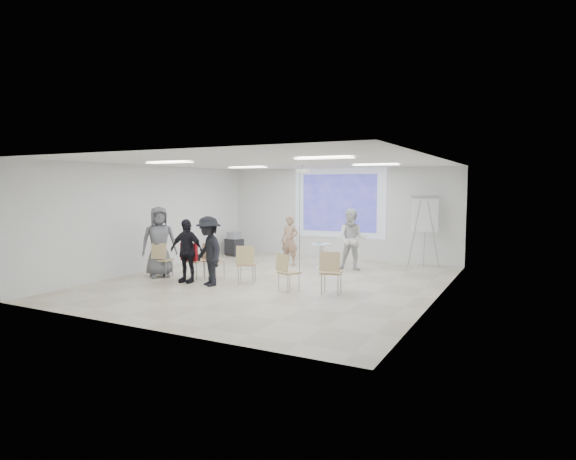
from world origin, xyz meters
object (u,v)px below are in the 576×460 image
at_px(chair_right_far, 331,269).
at_px(av_cart, 234,245).
at_px(player_right, 352,236).
at_px(chair_left_inner, 212,258).
at_px(pedestal_table, 321,254).
at_px(chair_far_left, 161,257).
at_px(laptop, 215,259).
at_px(chair_left_mid, 193,258).
at_px(chair_right_inner, 286,269).
at_px(player_left, 290,237).
at_px(chair_center, 246,261).
at_px(audience_outer, 159,238).
at_px(audience_mid, 209,246).
at_px(audience_left, 186,246).
at_px(flipchart_easel, 425,214).

bearing_deg(chair_right_far, av_cart, 130.96).
relative_size(player_right, chair_left_inner, 2.07).
bearing_deg(pedestal_table, chair_far_left, -134.02).
xyz_separation_m(chair_right_far, av_cart, (-5.28, 4.07, -0.20)).
relative_size(player_right, chair_far_left, 2.12).
bearing_deg(laptop, chair_left_mid, 29.12).
distance_m(chair_far_left, chair_right_inner, 3.73).
relative_size(chair_far_left, laptop, 2.66).
distance_m(player_left, chair_right_far, 4.08).
xyz_separation_m(player_left, chair_center, (0.30, -2.96, -0.29)).
bearing_deg(audience_outer, chair_left_mid, -37.52).
relative_size(chair_left_inner, chair_center, 0.99).
xyz_separation_m(pedestal_table, audience_mid, (-1.42, -3.56, 0.55)).
relative_size(chair_right_inner, audience_left, 0.48).
height_order(chair_center, flipchart_easel, flipchart_easel).
relative_size(chair_left_inner, av_cart, 1.15).
bearing_deg(chair_right_inner, audience_mid, -149.66).
xyz_separation_m(laptop, audience_outer, (-1.46, -0.47, 0.54)).
xyz_separation_m(player_right, chair_left_inner, (-2.75, -2.94, -0.42)).
bearing_deg(chair_right_far, flipchart_easel, 65.65).
relative_size(player_right, audience_left, 1.07).
relative_size(chair_left_inner, chair_right_far, 0.97).
distance_m(chair_right_far, av_cart, 6.67).
height_order(player_right, av_cart, player_right).
distance_m(audience_left, audience_outer, 1.14).
height_order(chair_center, audience_left, audience_left).
bearing_deg(laptop, player_right, -131.80).
height_order(chair_right_far, audience_left, audience_left).
relative_size(audience_mid, flipchart_easel, 0.90).
height_order(player_right, laptop, player_right).
height_order(player_left, av_cart, player_left).
bearing_deg(player_left, flipchart_easel, 21.91).
bearing_deg(audience_outer, flipchart_easel, -11.03).
bearing_deg(audience_left, chair_far_left, 164.04).
xyz_separation_m(chair_left_inner, chair_center, (1.09, -0.09, 0.01)).
distance_m(player_left, audience_mid, 3.58).
height_order(chair_left_mid, chair_right_far, chair_right_far).
xyz_separation_m(player_left, chair_right_far, (2.62, -3.12, -0.28)).
distance_m(player_right, chair_right_inner, 3.43).
xyz_separation_m(chair_left_inner, audience_outer, (-1.45, -0.37, 0.49)).
distance_m(chair_left_mid, chair_right_far, 3.91).
bearing_deg(laptop, audience_left, 65.87).
bearing_deg(chair_right_far, player_right, 90.06).
bearing_deg(av_cart, chair_far_left, -66.57).
xyz_separation_m(chair_right_inner, audience_outer, (-3.84, 0.07, 0.53)).
height_order(audience_left, audience_outer, audience_outer).
xyz_separation_m(flipchart_easel, av_cart, (-6.35, -0.60, -1.20)).
height_order(pedestal_table, player_right, player_right).
bearing_deg(chair_left_mid, audience_left, -72.56).
distance_m(player_right, chair_right_far, 3.28).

